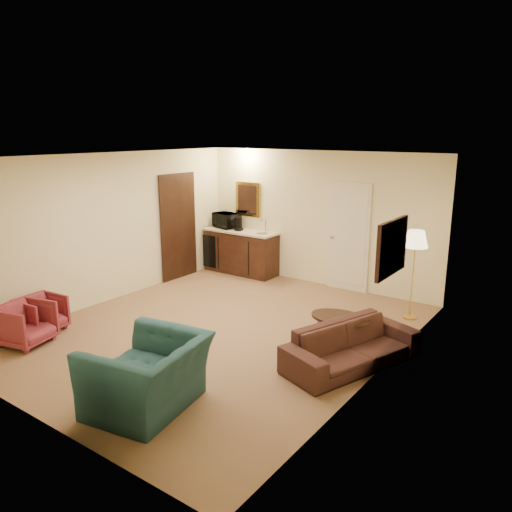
# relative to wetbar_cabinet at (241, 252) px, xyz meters

# --- Properties ---
(ground) EXTENTS (6.00, 6.00, 0.00)m
(ground) POSITION_rel_wetbar_cabinet_xyz_m (1.65, -2.72, -0.46)
(ground) COLOR #906649
(ground) RESTS_ON ground
(room_walls) EXTENTS (5.02, 6.01, 2.61)m
(room_walls) POSITION_rel_wetbar_cabinet_xyz_m (1.55, -1.95, 1.26)
(room_walls) COLOR beige
(room_walls) RESTS_ON ground
(wetbar_cabinet) EXTENTS (1.64, 0.58, 0.92)m
(wetbar_cabinet) POSITION_rel_wetbar_cabinet_xyz_m (0.00, 0.00, 0.00)
(wetbar_cabinet) COLOR #361F11
(wetbar_cabinet) RESTS_ON ground
(sofa) EXTENTS (1.14, 1.95, 0.73)m
(sofa) POSITION_rel_wetbar_cabinet_xyz_m (3.80, -2.65, -0.09)
(sofa) COLOR black
(sofa) RESTS_ON ground
(teal_armchair) EXTENTS (0.98, 1.32, 1.05)m
(teal_armchair) POSITION_rel_wetbar_cabinet_xyz_m (2.43, -4.88, 0.07)
(teal_armchair) COLOR #1E424B
(teal_armchair) RESTS_ON ground
(rose_chair_near) EXTENTS (0.74, 0.77, 0.66)m
(rose_chair_near) POSITION_rel_wetbar_cabinet_xyz_m (-0.25, -4.72, -0.13)
(rose_chair_near) COLOR maroon
(rose_chair_near) RESTS_ON ground
(rose_chair_far) EXTENTS (0.60, 0.64, 0.60)m
(rose_chair_far) POSITION_rel_wetbar_cabinet_xyz_m (-0.50, -4.32, -0.16)
(rose_chair_far) COLOR maroon
(rose_chair_far) RESTS_ON ground
(coffee_table) EXTENTS (0.99, 0.84, 0.48)m
(coffee_table) POSITION_rel_wetbar_cabinet_xyz_m (3.45, -2.29, -0.22)
(coffee_table) COLOR black
(coffee_table) RESTS_ON ground
(floor_lamp) EXTENTS (0.46, 0.46, 1.46)m
(floor_lamp) POSITION_rel_wetbar_cabinet_xyz_m (3.85, -0.54, 0.27)
(floor_lamp) COLOR gold
(floor_lamp) RESTS_ON ground
(waste_bin) EXTENTS (0.33, 0.33, 0.33)m
(waste_bin) POSITION_rel_wetbar_cabinet_xyz_m (0.65, -0.07, -0.30)
(waste_bin) COLOR black
(waste_bin) RESTS_ON ground
(microwave) EXTENTS (0.63, 0.46, 0.39)m
(microwave) POSITION_rel_wetbar_cabinet_xyz_m (-0.45, 0.07, 0.65)
(microwave) COLOR black
(microwave) RESTS_ON wetbar_cabinet
(coffee_maker) EXTENTS (0.20, 0.20, 0.29)m
(coffee_maker) POSITION_rel_wetbar_cabinet_xyz_m (-0.03, -0.03, 0.60)
(coffee_maker) COLOR black
(coffee_maker) RESTS_ON wetbar_cabinet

